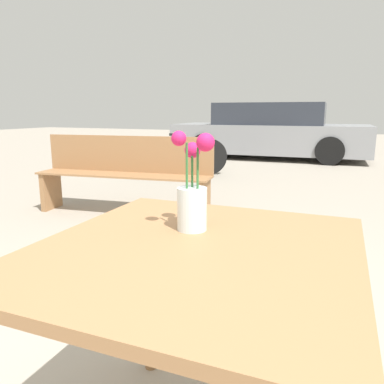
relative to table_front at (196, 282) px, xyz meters
name	(u,v)px	position (x,y,z in m)	size (l,w,h in m)	color
table_front	(196,282)	(0.00, 0.00, 0.00)	(0.88, 0.93, 0.76)	#9E7047
flower_vase	(193,199)	(-0.07, 0.12, 0.20)	(0.12, 0.12, 0.30)	silver
bench_near	(125,170)	(-1.93, 2.55, -0.17)	(1.98, 0.63, 0.85)	#9E7047
bicycle	(184,156)	(-2.40, 5.09, -0.31)	(1.36, 0.84, 0.74)	black
parked_car	(270,132)	(-1.57, 8.24, -0.03)	(4.60, 2.02, 1.31)	gray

